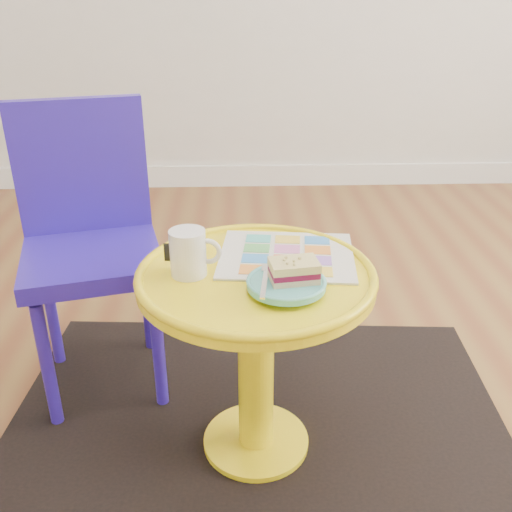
{
  "coord_description": "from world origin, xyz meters",
  "views": [
    {
      "loc": [
        -0.38,
        -1.12,
        1.05
      ],
      "look_at": [
        -0.34,
        -0.04,
        0.53
      ],
      "focal_mm": 40.0,
      "sensor_mm": 36.0,
      "label": 1
    }
  ],
  "objects_px": {
    "chair": "(89,232)",
    "plate": "(286,284)",
    "mug": "(189,252)",
    "side_table": "(256,327)",
    "newspaper": "(287,255)"
  },
  "relations": [
    {
      "from": "chair",
      "to": "plate",
      "type": "xyz_separation_m",
      "value": [
        0.49,
        -0.41,
        0.05
      ]
    },
    {
      "from": "chair",
      "to": "mug",
      "type": "height_order",
      "value": "chair"
    },
    {
      "from": "mug",
      "to": "side_table",
      "type": "bearing_deg",
      "value": 7.34
    },
    {
      "from": "newspaper",
      "to": "mug",
      "type": "xyz_separation_m",
      "value": [
        -0.21,
        -0.08,
        0.05
      ]
    },
    {
      "from": "chair",
      "to": "mug",
      "type": "relative_size",
      "value": 7.12
    },
    {
      "from": "side_table",
      "to": "plate",
      "type": "height_order",
      "value": "plate"
    },
    {
      "from": "side_table",
      "to": "newspaper",
      "type": "bearing_deg",
      "value": 46.84
    },
    {
      "from": "side_table",
      "to": "mug",
      "type": "xyz_separation_m",
      "value": [
        -0.14,
        -0.0,
        0.19
      ]
    },
    {
      "from": "newspaper",
      "to": "plate",
      "type": "relative_size",
      "value": 1.89
    },
    {
      "from": "mug",
      "to": "newspaper",
      "type": "bearing_deg",
      "value": 27.02
    },
    {
      "from": "side_table",
      "to": "mug",
      "type": "distance_m",
      "value": 0.24
    },
    {
      "from": "side_table",
      "to": "newspaper",
      "type": "distance_m",
      "value": 0.18
    },
    {
      "from": "chair",
      "to": "newspaper",
      "type": "relative_size",
      "value": 2.6
    },
    {
      "from": "side_table",
      "to": "plate",
      "type": "bearing_deg",
      "value": -55.3
    },
    {
      "from": "side_table",
      "to": "newspaper",
      "type": "height_order",
      "value": "newspaper"
    }
  ]
}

